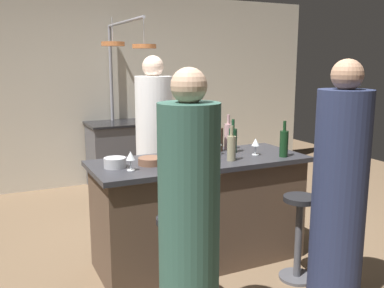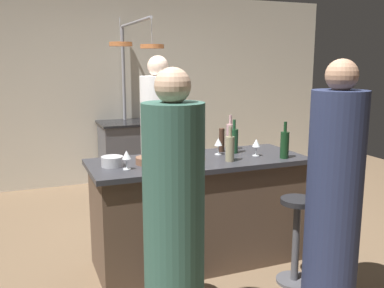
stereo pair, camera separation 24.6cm
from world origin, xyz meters
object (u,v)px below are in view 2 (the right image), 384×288
Objects in this scene: pepper_mill at (222,140)px; wine_bottle_green at (234,140)px; bar_stool_left at (167,259)px; wine_glass_near_right_guest at (256,144)px; wine_bottle_amber at (170,151)px; wine_glass_by_chef at (127,156)px; potted_plant at (276,169)px; mixing_bowl_wooden at (148,160)px; wine_glass_near_left_guest at (218,143)px; mixing_bowl_steel at (112,161)px; chef at (159,149)px; wine_bottle_rose at (230,136)px; guest_right at (334,200)px; bar_stool_right at (296,237)px; stove_range at (130,154)px; guest_left at (174,225)px; cutting_board at (182,158)px; wine_bottle_red at (285,144)px; wine_bottle_white at (230,148)px.

wine_bottle_green is (0.07, -0.09, 0.01)m from pepper_mill.
wine_glass_near_right_guest reaches higher than bar_stool_left.
wine_glass_by_chef is at bearing 175.35° from wine_bottle_amber.
mixing_bowl_wooden is at bearing -145.10° from potted_plant.
wine_glass_near_left_guest reaches higher than mixing_bowl_steel.
chef reaches higher than wine_glass_near_left_guest.
pepper_mill is 0.65× the size of wine_bottle_rose.
wine_bottle_amber reaches higher than wine_bottle_green.
pepper_mill is at bearing 30.08° from wine_bottle_amber.
wine_glass_near_right_guest reaches higher than potted_plant.
wine_glass_by_chef is at bearing 142.85° from guest_right.
wine_glass_near_right_guest is at bearing 92.79° from guest_right.
wine_bottle_rose is at bearing 18.90° from wine_glass_by_chef.
wine_bottle_amber reaches higher than pepper_mill.
chef is at bearing 108.49° from wine_glass_near_left_guest.
potted_plant is 1.64× the size of wine_bottle_amber.
wine_bottle_green is 1.04m from wine_glass_by_chef.
bar_stool_right is at bearing 89.18° from guest_right.
chef is 5.44× the size of wine_bottle_rose.
wine_bottle_green reaches higher than mixing_bowl_steel.
stove_range is at bearing 95.42° from wine_glass_near_left_guest.
guest_left is 0.91m from wine_glass_by_chef.
wine_bottle_green reaches higher than wine_glass_by_chef.
guest_right reaches higher than bar_stool_left.
stove_range is 3.51m from guest_left.
guest_right is (0.60, -1.94, -0.02)m from chef.
wine_glass_near_right_guest is at bearing -78.73° from stove_range.
cutting_board reaches higher than potted_plant.
wine_bottle_red is (0.12, 0.39, 0.64)m from bar_stool_right.
cutting_board is at bearing 61.54° from bar_stool_left.
wine_bottle_red is 0.24m from wine_glass_near_right_guest.
wine_bottle_amber is (-0.51, 0.01, 0.02)m from wine_bottle_white.
wine_bottle_green is at bearing 3.60° from wine_glass_near_left_guest.
wine_glass_by_chef is (-0.58, -1.05, 0.19)m from chef.
wine_glass_near_left_guest is (-0.18, -0.14, -0.02)m from wine_bottle_rose.
wine_glass_near_left_guest is (-0.16, -0.01, -0.01)m from wine_bottle_green.
wine_glass_near_left_guest is at bearing 25.17° from wine_bottle_amber.
cutting_board is at bearing 135.43° from bar_stool_right.
mixing_bowl_wooden is at bearing 168.65° from wine_bottle_red.
guest_right is 0.95m from wine_bottle_white.
stove_range is at bearing 104.17° from wine_bottle_red.
stove_range is 3.11× the size of wine_bottle_white.
guest_left reaches higher than cutting_board.
wine_bottle_white reaches higher than cutting_board.
wine_bottle_amber is at bearing 178.66° from wine_bottle_white.
wine_glass_by_chef reaches higher than bar_stool_right.
bar_stool_right is 2.11× the size of wine_bottle_rose.
mixing_bowl_steel is (-1.02, -0.18, -0.07)m from pepper_mill.
pepper_mill reaches higher than mixing_bowl_wooden.
wine_bottle_green is at bearing 8.00° from mixing_bowl_wooden.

